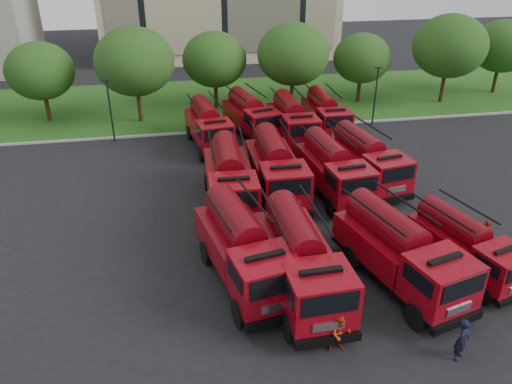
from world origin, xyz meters
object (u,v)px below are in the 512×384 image
at_px(fire_truck_3, 465,245).
at_px(fire_truck_8, 208,126).
at_px(fire_truck_11, 325,114).
at_px(fire_truck_5, 276,168).
at_px(firefighter_5, 355,181).
at_px(fire_truck_0, 243,249).
at_px(firefighter_4, 280,253).
at_px(fire_truck_1, 300,260).
at_px(fire_truck_10, 292,121).
at_px(firefighter_2, 481,252).
at_px(fire_truck_7, 366,160).
at_px(firefighter_3, 508,269).
at_px(fire_truck_4, 230,179).
at_px(fire_truck_9, 251,116).
at_px(firefighter_0, 458,358).
at_px(fire_truck_6, 333,169).
at_px(fire_truck_2, 400,252).
at_px(firefighter_1, 338,349).

distance_m(fire_truck_3, fire_truck_8, 21.48).
bearing_deg(fire_truck_11, fire_truck_5, -122.68).
xyz_separation_m(fire_truck_3, firefighter_5, (-1.75, 10.49, -1.47)).
relative_size(fire_truck_0, firefighter_4, 5.33).
xyz_separation_m(fire_truck_0, fire_truck_1, (2.44, -1.38, 0.01)).
bearing_deg(fire_truck_10, firefighter_2, -71.18).
bearing_deg(fire_truck_7, fire_truck_10, 101.36).
height_order(fire_truck_0, firefighter_5, fire_truck_0).
bearing_deg(firefighter_3, firefighter_5, -109.12).
xyz_separation_m(fire_truck_4, fire_truck_9, (3.27, 11.65, -0.17)).
height_order(fire_truck_5, firefighter_0, fire_truck_5).
xyz_separation_m(fire_truck_0, firefighter_0, (7.70, -6.54, -1.82)).
height_order(fire_truck_1, firefighter_3, fire_truck_1).
relative_size(fire_truck_3, firefighter_4, 4.32).
distance_m(fire_truck_10, firefighter_5, 8.35).
height_order(fire_truck_0, fire_truck_6, fire_truck_0).
bearing_deg(fire_truck_9, firefighter_3, -77.92).
relative_size(fire_truck_2, fire_truck_7, 1.06).
bearing_deg(firefighter_2, fire_truck_6, 28.11).
bearing_deg(fire_truck_2, firefighter_4, 130.80).
bearing_deg(firefighter_3, fire_truck_8, -94.70).
bearing_deg(firefighter_0, fire_truck_2, 51.93).
bearing_deg(fire_truck_6, fire_truck_8, 121.32).
xyz_separation_m(fire_truck_2, firefighter_4, (-5.01, 3.41, -1.79)).
distance_m(fire_truck_8, firefighter_1, 22.85).
relative_size(fire_truck_0, fire_truck_11, 1.17).
bearing_deg(fire_truck_10, fire_truck_11, 21.50).
xyz_separation_m(fire_truck_4, firefighter_0, (7.38, -14.03, -1.83)).
height_order(fire_truck_9, firefighter_3, fire_truck_9).
bearing_deg(firefighter_4, fire_truck_1, 129.93).
xyz_separation_m(fire_truck_6, fire_truck_9, (-3.44, 11.16, -0.06)).
distance_m(fire_truck_2, firefighter_4, 6.32).
bearing_deg(fire_truck_3, fire_truck_8, 105.20).
bearing_deg(firefighter_0, firefighter_1, 121.00).
bearing_deg(fire_truck_10, firefighter_0, -88.68).
xyz_separation_m(fire_truck_3, fire_truck_11, (-1.16, 19.57, 0.16)).
relative_size(fire_truck_7, firefighter_3, 4.35).
bearing_deg(fire_truck_0, fire_truck_3, -17.53).
height_order(fire_truck_10, firefighter_5, fire_truck_10).
xyz_separation_m(fire_truck_9, firefighter_5, (5.57, -9.79, -1.66)).
bearing_deg(fire_truck_2, firefighter_0, -99.68).
distance_m(fire_truck_4, fire_truck_7, 9.46).
distance_m(fire_truck_0, fire_truck_5, 9.09).
relative_size(firefighter_0, firefighter_2, 1.01).
xyz_separation_m(fire_truck_0, firefighter_3, (13.36, -1.55, -1.82)).
distance_m(fire_truck_2, fire_truck_5, 10.70).
distance_m(fire_truck_1, firefighter_0, 7.59).
distance_m(fire_truck_8, fire_truck_11, 9.90).
relative_size(firefighter_2, firefighter_4, 1.24).
bearing_deg(fire_truck_2, fire_truck_4, 112.54).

